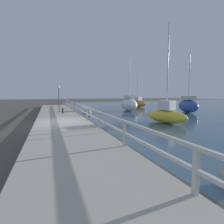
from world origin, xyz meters
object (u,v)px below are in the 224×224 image
Objects in this scene: dock_lamp at (59,91)px; sailboat_yellow at (166,114)px; sailboat_blue at (188,105)px; mooring_bollard at (63,110)px; sailboat_white at (129,104)px; sailboat_orange at (137,103)px.

sailboat_yellow reaches higher than dock_lamp.
mooring_bollard is at bearing -175.67° from sailboat_blue.
mooring_bollard is 0.08× the size of sailboat_white.
sailboat_yellow reaches higher than sailboat_blue.
mooring_bollard is 0.09× the size of sailboat_orange.
dock_lamp reaches higher than mooring_bollard.
sailboat_blue is (6.76, 5.10, 0.19)m from sailboat_yellow.
sailboat_yellow is 1.14× the size of sailboat_orange.
dock_lamp is at bearing -169.75° from sailboat_white.
mooring_bollard is 0.20× the size of dock_lamp.
dock_lamp is at bearing 176.21° from sailboat_blue.
sailboat_orange is at bearing 111.36° from sailboat_blue.
sailboat_white is (8.11, 2.35, 0.31)m from mooring_bollard.
mooring_bollard is 0.08× the size of sailboat_yellow.
sailboat_yellow is 1.02× the size of sailboat_white.
sailboat_yellow is at bearing -128.63° from sailboat_orange.
sailboat_yellow is at bearing -130.83° from sailboat_blue.
sailboat_blue is at bearing -15.95° from dock_lamp.
dock_lamp is 11.41m from sailboat_yellow.
sailboat_yellow is at bearing -52.74° from dock_lamp.
sailboat_orange reaches higher than mooring_bollard.
dock_lamp is at bearing -174.95° from sailboat_orange.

